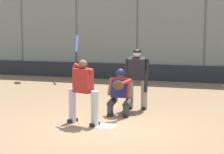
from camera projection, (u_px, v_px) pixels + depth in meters
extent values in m
plane|color=#846647|center=(106.00, 127.00, 8.72)|extent=(160.00, 160.00, 0.00)
cube|color=white|center=(106.00, 127.00, 8.72)|extent=(0.43, 0.43, 0.01)
cylinder|color=#515651|center=(205.00, 34.00, 16.16)|extent=(0.08, 0.08, 4.18)
cylinder|color=#515651|center=(137.00, 34.00, 17.10)|extent=(0.08, 0.08, 4.18)
cylinder|color=#515651|center=(77.00, 34.00, 18.05)|extent=(0.08, 0.08, 4.18)
cylinder|color=#515651|center=(22.00, 34.00, 18.99)|extent=(0.08, 0.08, 4.18)
cube|color=gray|center=(170.00, 34.00, 16.63)|extent=(21.13, 0.01, 4.18)
cube|color=#28282D|center=(169.00, 73.00, 16.74)|extent=(20.71, 0.18, 0.73)
cube|color=slate|center=(146.00, 72.00, 19.83)|extent=(14.79, 3.05, 0.12)
cube|color=slate|center=(141.00, 72.00, 18.78)|extent=(14.79, 0.55, 0.44)
cube|color=#B7BABC|center=(141.00, 66.00, 18.75)|extent=(14.79, 0.24, 0.08)
cube|color=slate|center=(143.00, 67.00, 19.28)|extent=(14.79, 0.55, 0.76)
cube|color=#B7BABC|center=(143.00, 59.00, 19.23)|extent=(14.79, 0.24, 0.08)
cube|color=slate|center=(146.00, 63.00, 19.78)|extent=(14.79, 0.55, 1.08)
cube|color=#B7BABC|center=(146.00, 53.00, 19.71)|extent=(14.79, 0.24, 0.08)
cube|color=slate|center=(148.00, 60.00, 20.27)|extent=(14.79, 0.55, 1.40)
cube|color=#B7BABC|center=(148.00, 46.00, 20.19)|extent=(14.79, 0.24, 0.08)
cube|color=slate|center=(150.00, 56.00, 20.77)|extent=(14.79, 0.55, 1.72)
cube|color=#B7BABC|center=(150.00, 40.00, 20.67)|extent=(14.79, 0.24, 0.08)
cylinder|color=#B7B7BC|center=(95.00, 109.00, 8.74)|extent=(0.17, 0.17, 0.83)
cube|color=black|center=(95.00, 124.00, 8.79)|extent=(0.19, 0.30, 0.08)
cylinder|color=#B7B7BC|center=(72.00, 105.00, 9.14)|extent=(0.17, 0.17, 0.83)
cube|color=black|center=(73.00, 120.00, 9.19)|extent=(0.19, 0.30, 0.08)
cube|color=maroon|center=(83.00, 81.00, 8.86)|extent=(0.51, 0.38, 0.57)
sphere|color=brown|center=(83.00, 64.00, 8.82)|extent=(0.21, 0.21, 0.21)
cylinder|color=maroon|center=(83.00, 68.00, 8.85)|extent=(0.58, 0.31, 0.22)
cylinder|color=maroon|center=(75.00, 67.00, 9.01)|extent=(0.11, 0.15, 0.16)
sphere|color=black|center=(75.00, 65.00, 9.03)|extent=(0.04, 0.04, 0.04)
cylinder|color=black|center=(76.00, 59.00, 9.10)|extent=(0.09, 0.21, 0.31)
cylinder|color=#334789|center=(77.00, 44.00, 9.28)|extent=(0.15, 0.32, 0.44)
cylinder|color=#333333|center=(126.00, 111.00, 9.70)|extent=(0.16, 0.16, 0.32)
cylinder|color=#333333|center=(128.00, 103.00, 9.87)|extent=(0.21, 0.49, 0.25)
cube|color=black|center=(126.00, 116.00, 9.71)|extent=(0.11, 0.26, 0.08)
cylinder|color=#333333|center=(110.00, 110.00, 9.81)|extent=(0.16, 0.16, 0.32)
cylinder|color=#333333|center=(112.00, 102.00, 9.99)|extent=(0.21, 0.49, 0.25)
cube|color=black|center=(110.00, 115.00, 9.82)|extent=(0.11, 0.26, 0.08)
cube|color=maroon|center=(120.00, 88.00, 9.93)|extent=(0.48, 0.39, 0.58)
cube|color=#191E47|center=(119.00, 89.00, 9.78)|extent=(0.42, 0.16, 0.48)
sphere|color=brown|center=(120.00, 74.00, 9.89)|extent=(0.21, 0.21, 0.21)
sphere|color=#191E47|center=(120.00, 73.00, 9.88)|extent=(0.24, 0.24, 0.24)
cylinder|color=maroon|center=(125.00, 83.00, 9.62)|extent=(0.28, 0.56, 0.17)
ellipsoid|color=#56331E|center=(118.00, 85.00, 9.41)|extent=(0.30, 0.12, 0.24)
cylinder|color=brown|center=(110.00, 86.00, 10.00)|extent=(0.11, 0.33, 0.46)
cylinder|color=gray|center=(144.00, 94.00, 10.65)|extent=(0.18, 0.18, 0.87)
cube|color=black|center=(144.00, 108.00, 10.70)|extent=(0.14, 0.29, 0.08)
cylinder|color=gray|center=(130.00, 94.00, 10.73)|extent=(0.18, 0.18, 0.87)
cube|color=black|center=(130.00, 107.00, 10.78)|extent=(0.14, 0.29, 0.08)
cube|color=black|center=(137.00, 68.00, 10.55)|extent=(0.52, 0.47, 0.66)
sphere|color=beige|center=(137.00, 54.00, 10.50)|extent=(0.22, 0.22, 0.22)
cylinder|color=black|center=(137.00, 51.00, 10.49)|extent=(0.23, 0.23, 0.08)
cylinder|color=black|center=(146.00, 76.00, 10.46)|extent=(0.12, 0.24, 0.93)
cylinder|color=black|center=(127.00, 75.00, 10.56)|extent=(0.17, 0.25, 0.93)
sphere|color=black|center=(115.00, 83.00, 16.00)|extent=(0.04, 0.04, 0.04)
cylinder|color=black|center=(116.00, 82.00, 16.16)|extent=(0.05, 0.34, 0.03)
cylinder|color=#28282D|center=(120.00, 81.00, 16.53)|extent=(0.10, 0.48, 0.07)
sphere|color=black|center=(54.00, 82.00, 16.42)|extent=(0.04, 0.04, 0.04)
cylinder|color=black|center=(54.00, 82.00, 16.25)|extent=(0.21, 0.31, 0.03)
cylinder|color=#334789|center=(55.00, 83.00, 15.85)|extent=(0.31, 0.45, 0.07)
ellipsoid|color=brown|center=(18.00, 82.00, 15.99)|extent=(0.28, 0.18, 0.10)
ellipsoid|color=brown|center=(15.00, 83.00, 15.94)|extent=(0.10, 0.08, 0.08)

